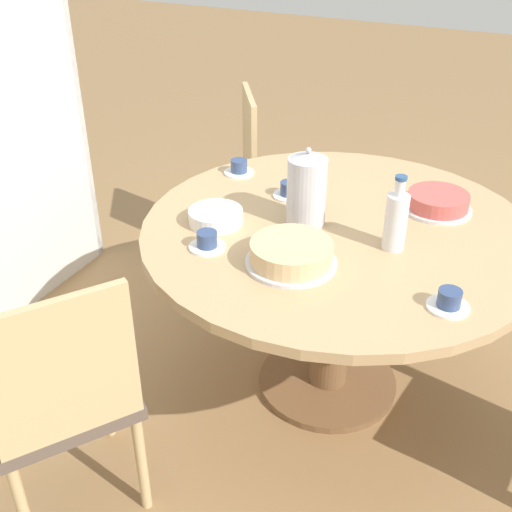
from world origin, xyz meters
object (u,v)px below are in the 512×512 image
coffee_pot (307,189)px  water_bottle (396,220)px  cup_a (449,301)px  chair_c (276,174)px  cake_second (438,202)px  cup_d (207,242)px  cake_main (291,254)px  cup_b (289,191)px  cup_c (239,168)px  chair_a (60,395)px

coffee_pot → water_bottle: bearing=-96.7°
water_bottle → cup_a: 0.36m
chair_c → cake_second: (-0.55, -0.89, 0.28)m
cup_d → cake_main: bearing=-84.6°
coffee_pot → cup_b: (0.17, 0.13, -0.10)m
cup_a → cup_c: (0.57, 0.96, 0.00)m
coffee_pot → cup_c: size_ratio=2.28×
chair_c → coffee_pot: coffee_pot is taller
cake_main → cup_c: 0.72m
cake_second → cup_b: (-0.13, 0.53, -0.01)m
cup_a → cup_b: bearing=55.9°
cup_b → cup_a: bearing=-124.1°
coffee_pot → cake_main: size_ratio=0.96×
chair_a → cup_b: bearing=-160.6°
cup_b → water_bottle: bearing=-114.3°
coffee_pot → water_bottle: size_ratio=1.10×
chair_a → cake_main: size_ratio=3.06×
cup_b → chair_c: bearing=27.6°
chair_a → water_bottle: (0.82, -0.73, 0.36)m
water_bottle → cup_d: size_ratio=2.08×
cup_b → cup_c: same height
chair_c → chair_a: bearing=150.0°
water_bottle → cup_d: water_bottle is taller
chair_a → cake_second: size_ratio=3.57×
coffee_pot → water_bottle: 0.33m
coffee_pot → cup_b: size_ratio=2.28×
cake_second → coffee_pot: bearing=127.0°
chair_c → cake_second: size_ratio=3.57×
coffee_pot → cake_second: (0.30, -0.39, -0.10)m
coffee_pot → cake_second: 0.50m
cake_main → cup_a: cake_main is taller
coffee_pot → cup_c: bearing=55.6°
cup_a → cup_c: same height
chair_a → coffee_pot: 1.03m
cup_d → cake_second: bearing=-45.8°
cup_a → cake_second: bearing=15.0°
chair_a → chair_c: (1.71, 0.08, 0.00)m
cup_a → cup_d: 0.78m
chair_a → coffee_pot: coffee_pot is taller
cake_main → cup_c: (0.55, 0.46, -0.01)m
water_bottle → cake_main: size_ratio=0.88×
cake_second → cup_b: cake_second is taller
cup_b → cup_c: size_ratio=1.00×
coffee_pot → cup_b: bearing=38.7°
cup_a → coffee_pot: bearing=61.7°
cup_b → cup_c: bearing=68.1°
coffee_pot → cup_d: (-0.30, 0.22, -0.10)m
water_bottle → cup_c: water_bottle is taller
coffee_pot → cup_c: 0.50m
chair_a → cup_d: bearing=-164.2°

